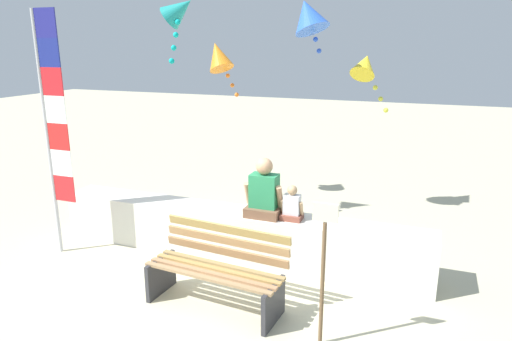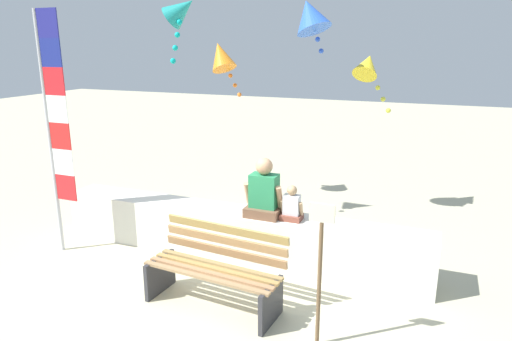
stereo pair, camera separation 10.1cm
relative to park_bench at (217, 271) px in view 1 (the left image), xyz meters
name	(u,v)px [view 1 (the left image)]	position (x,y,z in m)	size (l,w,h in m)	color
ground_plane	(206,286)	(-0.30, 0.30, -0.42)	(40.00, 40.00, 0.00)	beige
seawall_ledge	(235,234)	(-0.30, 1.19, -0.07)	(5.30, 0.53, 0.69)	silver
park_bench	(217,271)	(0.00, 0.00, 0.00)	(1.63, 0.74, 0.88)	#987751
person_adult	(264,194)	(0.15, 1.15, 0.58)	(0.52, 0.38, 0.79)	brown
person_child	(292,206)	(0.53, 1.15, 0.45)	(0.30, 0.22, 0.46)	brown
flag_banner	(52,121)	(-2.60, 0.45, 1.49)	(0.38, 0.05, 3.33)	#B7B7BC
kite_orange	(219,56)	(-1.56, 3.44, 2.26)	(0.76, 0.74, 1.08)	orange
kite_teal	(180,10)	(-1.48, 1.98, 2.95)	(0.62, 0.67, 1.04)	teal
kite_blue	(308,15)	(0.18, 3.04, 2.90)	(0.87, 0.80, 0.91)	blue
kite_yellow	(365,66)	(1.01, 3.64, 2.13)	(0.68, 0.62, 1.04)	yellow
sign_post	(323,265)	(1.27, -0.31, 0.45)	(0.24, 0.04, 1.48)	brown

